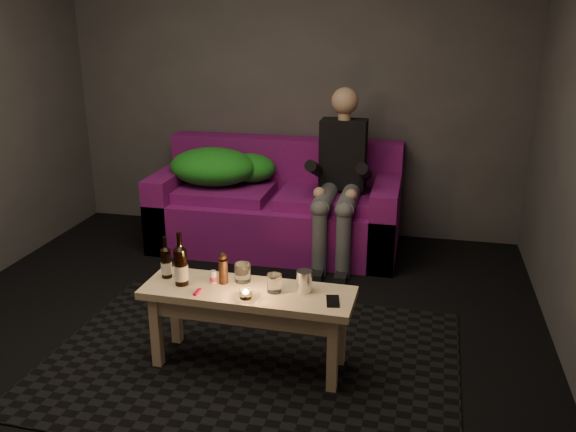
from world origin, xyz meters
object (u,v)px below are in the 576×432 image
(beer_bottle_b, at_px, (181,266))
(steel_cup, at_px, (304,281))
(sofa, at_px, (278,209))
(person, at_px, (340,174))
(beer_bottle_a, at_px, (166,262))
(coffee_table, at_px, (248,303))

(beer_bottle_b, distance_m, steel_cup, 0.69)
(sofa, xyz_separation_m, person, (0.55, -0.17, 0.39))
(beer_bottle_a, xyz_separation_m, steel_cup, (0.80, -0.01, -0.03))
(coffee_table, height_order, steel_cup, steel_cup)
(sofa, bearing_deg, steel_cup, -72.23)
(sofa, bearing_deg, beer_bottle_b, -92.88)
(person, bearing_deg, beer_bottle_a, -114.61)
(sofa, distance_m, beer_bottle_a, 1.86)
(sofa, distance_m, steel_cup, 1.94)
(coffee_table, bearing_deg, beer_bottle_b, -177.47)
(beer_bottle_a, distance_m, beer_bottle_b, 0.14)
(coffee_table, height_order, beer_bottle_a, beer_bottle_a)
(person, bearing_deg, steel_cup, -88.57)
(coffee_table, distance_m, steel_cup, 0.34)
(person, xyz_separation_m, steel_cup, (0.04, -1.67, -0.16))
(beer_bottle_a, distance_m, steel_cup, 0.80)
(beer_bottle_b, bearing_deg, beer_bottle_a, 148.88)
(sofa, bearing_deg, coffee_table, -81.49)
(sofa, xyz_separation_m, coffee_table, (0.28, -1.88, 0.08))
(sofa, xyz_separation_m, beer_bottle_b, (-0.10, -1.90, 0.28))
(coffee_table, bearing_deg, beer_bottle_a, 173.62)
(sofa, bearing_deg, person, -16.84)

